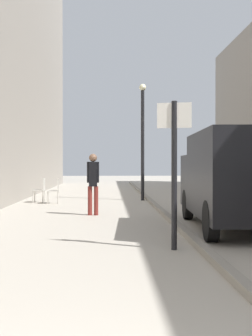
% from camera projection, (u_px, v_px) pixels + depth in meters
% --- Properties ---
extents(ground_plane, '(80.00, 80.00, 0.00)m').
position_uv_depth(ground_plane, '(110.00, 213.00, 13.30)').
color(ground_plane, '#A8A093').
extents(kerb_strip, '(0.16, 40.00, 0.12)m').
position_uv_depth(kerb_strip, '(161.00, 210.00, 13.36)').
color(kerb_strip, gray).
rests_on(kerb_strip, ground_plane).
extents(pedestrian_mid_block, '(0.36, 0.23, 1.79)m').
position_uv_depth(pedestrian_mid_block, '(93.00, 180.00, 12.62)').
color(pedestrian_mid_block, maroon).
rests_on(pedestrian_mid_block, ground_plane).
extents(delivery_van, '(2.32, 5.00, 2.20)m').
position_uv_depth(delivery_van, '(239.00, 177.00, 9.95)').
color(delivery_van, black).
rests_on(delivery_van, ground_plane).
extents(street_sign_post, '(0.59, 0.16, 2.60)m').
position_uv_depth(street_sign_post, '(174.00, 161.00, 7.55)').
color(street_sign_post, black).
rests_on(street_sign_post, ground_plane).
extents(lamp_post, '(0.28, 0.28, 4.76)m').
position_uv_depth(lamp_post, '(143.00, 134.00, 17.66)').
color(lamp_post, black).
rests_on(lamp_post, ground_plane).
extents(cafe_chair_near_window, '(0.49, 0.49, 0.94)m').
position_uv_depth(cafe_chair_near_window, '(55.00, 189.00, 16.30)').
color(cafe_chair_near_window, '#B7B2A8').
rests_on(cafe_chair_near_window, ground_plane).
extents(cafe_chair_by_doorway, '(0.44, 0.44, 0.94)m').
position_uv_depth(cafe_chair_by_doorway, '(41.00, 188.00, 16.73)').
color(cafe_chair_by_doorway, '#B7B2A8').
rests_on(cafe_chair_by_doorway, ground_plane).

